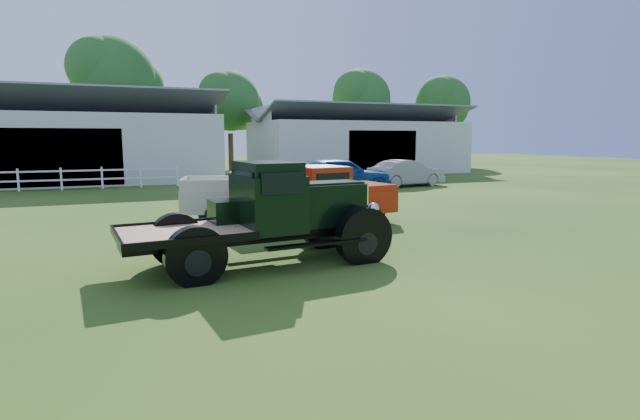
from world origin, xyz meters
name	(u,v)px	position (x,y,z in m)	size (l,w,h in m)	color
ground	(332,265)	(0.00, 0.00, 0.00)	(120.00, 120.00, 0.00)	#1B4010
shed_left	(68,137)	(-7.00, 26.00, 2.80)	(18.80, 10.20, 5.60)	#B4B4B3
shed_right	(356,140)	(14.00, 27.00, 2.60)	(16.80, 9.20, 5.20)	#B4B4B3
fence_rail	(40,180)	(-8.00, 20.00, 0.60)	(14.20, 0.16, 1.20)	white
tree_b	(115,100)	(-4.00, 34.00, 5.75)	(6.90, 6.90, 11.50)	#245415
tree_c	(230,117)	(5.00, 33.00, 4.50)	(5.40, 5.40, 9.00)	#245415
tree_d	(361,114)	(18.00, 34.00, 5.00)	(6.00, 6.00, 10.00)	#245415
tree_e	(442,118)	(26.00, 32.00, 4.75)	(5.70, 5.70, 9.50)	#245415
vintage_flatbed	(263,214)	(-1.38, 0.63, 1.13)	(5.71, 2.26, 2.26)	black
red_pickup	(316,195)	(1.57, 4.83, 0.96)	(5.24, 2.01, 1.91)	#B2240D
white_pickup	(259,192)	(0.13, 6.39, 0.96)	(5.24, 2.03, 1.93)	beige
misc_car_blue	(340,174)	(6.44, 13.59, 0.90)	(2.12, 5.27, 1.80)	navy
misc_car_grey	(407,173)	(11.22, 14.84, 0.76)	(1.60, 4.59, 1.51)	gray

